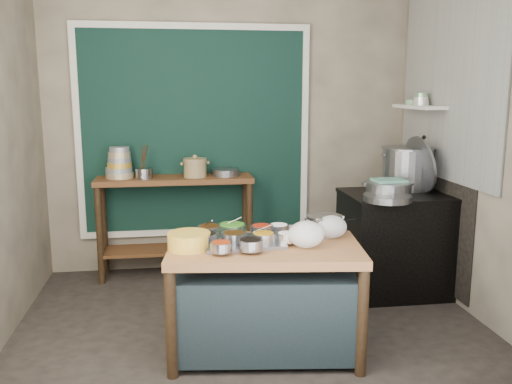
{
  "coord_description": "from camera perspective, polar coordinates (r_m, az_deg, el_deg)",
  "views": [
    {
      "loc": [
        -0.53,
        -3.76,
        1.76
      ],
      "look_at": [
        0.07,
        0.25,
        0.98
      ],
      "focal_mm": 38.0,
      "sensor_mm": 36.0,
      "label": 1
    }
  ],
  "objects": [
    {
      "name": "floor",
      "position": [
        4.19,
        -0.4,
        -14.14
      ],
      "size": [
        3.5,
        3.0,
        0.02
      ],
      "primitive_type": "cube",
      "color": "#302924",
      "rests_on": "ground"
    },
    {
      "name": "back_wall",
      "position": [
        5.31,
        -2.72,
        6.93
      ],
      "size": [
        3.5,
        0.02,
        2.8
      ],
      "primitive_type": "cube",
      "color": "gray",
      "rests_on": "floor"
    },
    {
      "name": "right_wall",
      "position": [
        4.42,
        22.89,
        5.32
      ],
      "size": [
        0.02,
        3.0,
        2.8
      ],
      "primitive_type": "cube",
      "color": "gray",
      "rests_on": "floor"
    },
    {
      "name": "curtain_panel",
      "position": [
        5.25,
        -6.49,
        6.28
      ],
      "size": [
        2.1,
        0.02,
        1.9
      ],
      "primitive_type": "cube",
      "color": "black",
      "rests_on": "back_wall"
    },
    {
      "name": "curtain_frame",
      "position": [
        5.24,
        -6.49,
        6.27
      ],
      "size": [
        2.22,
        0.03,
        2.02
      ],
      "primitive_type": null,
      "color": "beige",
      "rests_on": "back_wall"
    },
    {
      "name": "tile_panel",
      "position": [
        4.87,
        19.64,
        11.27
      ],
      "size": [
        0.02,
        1.7,
        1.7
      ],
      "primitive_type": "cube",
      "color": "#B2B2AA",
      "rests_on": "right_wall"
    },
    {
      "name": "soot_patch",
      "position": [
        5.08,
        18.35,
        -1.79
      ],
      "size": [
        0.01,
        1.3,
        1.3
      ],
      "primitive_type": "cube",
      "color": "black",
      "rests_on": "right_wall"
    },
    {
      "name": "wall_shelf",
      "position": [
        5.1,
        16.83,
        8.57
      ],
      "size": [
        0.22,
        0.7,
        0.03
      ],
      "primitive_type": "cube",
      "color": "beige",
      "rests_on": "right_wall"
    },
    {
      "name": "prep_table",
      "position": [
        3.69,
        0.95,
        -11.24
      ],
      "size": [
        1.33,
        0.87,
        0.75
      ],
      "primitive_type": "cube",
      "rotation": [
        0.0,
        0.0,
        -0.12
      ],
      "color": "brown",
      "rests_on": "floor"
    },
    {
      "name": "back_counter",
      "position": [
        5.21,
        -8.42,
        -3.58
      ],
      "size": [
        1.45,
        0.4,
        0.95
      ],
      "primitive_type": "cube",
      "color": "brown",
      "rests_on": "floor"
    },
    {
      "name": "stove_block",
      "position": [
        4.89,
        14.58,
        -5.37
      ],
      "size": [
        0.9,
        0.68,
        0.85
      ],
      "primitive_type": "cube",
      "color": "black",
      "rests_on": "floor"
    },
    {
      "name": "stove_top",
      "position": [
        4.79,
        14.83,
        -0.3
      ],
      "size": [
        0.92,
        0.69,
        0.03
      ],
      "primitive_type": "cube",
      "color": "black",
      "rests_on": "stove_block"
    },
    {
      "name": "condiment_tray",
      "position": [
        3.59,
        -1.4,
        -5.32
      ],
      "size": [
        0.54,
        0.4,
        0.02
      ],
      "primitive_type": "cube",
      "rotation": [
        0.0,
        0.0,
        0.06
      ],
      "color": "gray",
      "rests_on": "prep_table"
    },
    {
      "name": "condiment_bowls",
      "position": [
        3.59,
        -1.77,
        -4.58
      ],
      "size": [
        0.69,
        0.52,
        0.08
      ],
      "color": "gray",
      "rests_on": "condiment_tray"
    },
    {
      "name": "yellow_basin",
      "position": [
        3.5,
        -7.06,
        -5.11
      ],
      "size": [
        0.32,
        0.32,
        0.11
      ],
      "primitive_type": "cylinder",
      "rotation": [
        0.0,
        0.0,
        0.19
      ],
      "color": "gold",
      "rests_on": "prep_table"
    },
    {
      "name": "saucepan",
      "position": [
        3.82,
        7.2,
        -3.49
      ],
      "size": [
        0.31,
        0.31,
        0.14
      ],
      "primitive_type": null,
      "rotation": [
        0.0,
        0.0,
        0.26
      ],
      "color": "gray",
      "rests_on": "prep_table"
    },
    {
      "name": "plastic_bag_a",
      "position": [
        3.51,
        5.33,
        -4.46
      ],
      "size": [
        0.25,
        0.22,
        0.18
      ],
      "primitive_type": "ellipsoid",
      "rotation": [
        0.0,
        0.0,
        -0.07
      ],
      "color": "white",
      "rests_on": "prep_table"
    },
    {
      "name": "plastic_bag_b",
      "position": [
        3.74,
        7.96,
        -3.66
      ],
      "size": [
        0.22,
        0.19,
        0.16
      ],
      "primitive_type": "ellipsoid",
      "rotation": [
        0.0,
        0.0,
        -0.05
      ],
      "color": "white",
      "rests_on": "prep_table"
    },
    {
      "name": "bowl_stack",
      "position": [
        5.14,
        -14.18,
        2.84
      ],
      "size": [
        0.26,
        0.26,
        0.29
      ],
      "color": "tan",
      "rests_on": "back_counter"
    },
    {
      "name": "utensil_cup",
      "position": [
        5.05,
        -11.68,
        1.92
      ],
      "size": [
        0.16,
        0.16,
        0.1
      ],
      "primitive_type": "cylinder",
      "rotation": [
        0.0,
        0.0,
        -0.02
      ],
      "color": "gray",
      "rests_on": "back_counter"
    },
    {
      "name": "ceramic_crock",
      "position": [
        5.08,
        -6.43,
        2.46
      ],
      "size": [
        0.27,
        0.27,
        0.15
      ],
      "primitive_type": null,
      "rotation": [
        0.0,
        0.0,
        0.22
      ],
      "color": "olive",
      "rests_on": "back_counter"
    },
    {
      "name": "wide_bowl",
      "position": [
        5.13,
        -3.21,
        2.08
      ],
      "size": [
        0.3,
        0.3,
        0.06
      ],
      "primitive_type": "cylinder",
      "rotation": [
        0.0,
        0.0,
        0.19
      ],
      "color": "gray",
      "rests_on": "back_counter"
    },
    {
      "name": "stock_pot",
      "position": [
        5.0,
        15.63,
        2.45
      ],
      "size": [
        0.54,
        0.54,
        0.37
      ],
      "primitive_type": null,
      "rotation": [
        0.0,
        0.0,
        0.15
      ],
      "color": "gray",
      "rests_on": "stove_top"
    },
    {
      "name": "pot_lid",
      "position": [
        4.86,
        16.9,
        2.82
      ],
      "size": [
        0.16,
        0.5,
        0.49
      ],
      "primitive_type": "cylinder",
      "rotation": [
        0.0,
        1.36,
        0.07
      ],
      "color": "gray",
      "rests_on": "stove_top"
    },
    {
      "name": "steamer",
      "position": [
        4.59,
        13.77,
        0.29
      ],
      "size": [
        0.45,
        0.45,
        0.13
      ],
      "primitive_type": null,
      "rotation": [
        0.0,
        0.0,
        -0.15
      ],
      "color": "gray",
      "rests_on": "stove_top"
    },
    {
      "name": "green_cloth",
      "position": [
        4.58,
        13.81,
        1.2
      ],
      "size": [
        0.26,
        0.2,
        0.02
      ],
      "primitive_type": "cube",
      "rotation": [
        0.0,
        0.0,
        0.02
      ],
      "color": "#5D978C",
      "rests_on": "steamer"
    },
    {
      "name": "shallow_pan",
      "position": [
        4.43,
        13.66,
        -0.61
      ],
      "size": [
        0.49,
        0.49,
        0.05
      ],
      "primitive_type": "cylinder",
      "rotation": [
        0.0,
        0.0,
        0.33
      ],
      "color": "gray",
      "rests_on": "stove_top"
    },
    {
      "name": "shelf_bowl_stack",
      "position": [
        5.08,
        16.95,
        9.3
      ],
      "size": [
        0.13,
        0.13,
        0.11
      ],
      "color": "silver",
      "rests_on": "wall_shelf"
    },
    {
      "name": "shelf_bowl_green",
      "position": [
        5.24,
        16.14,
        9.07
      ],
      "size": [
        0.14,
        0.14,
        0.05
      ],
      "primitive_type": "cylinder",
      "rotation": [
        0.0,
        0.0,
        0.06
      ],
      "color": "gray",
      "rests_on": "wall_shelf"
    }
  ]
}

